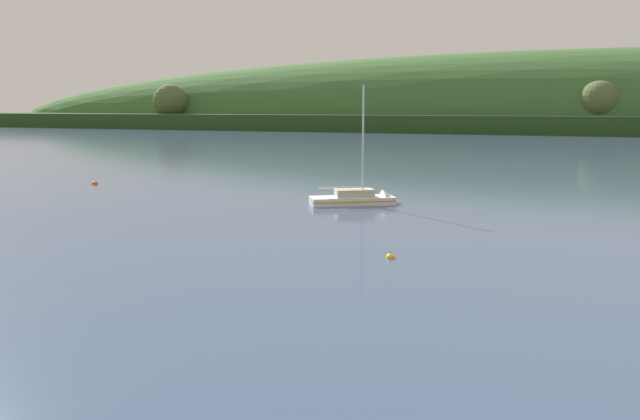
% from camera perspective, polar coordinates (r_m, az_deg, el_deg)
% --- Properties ---
extents(far_shoreline_hill, '(576.45, 70.76, 50.48)m').
position_cam_1_polar(far_shoreline_hill, '(221.38, 21.31, 6.48)').
color(far_shoreline_hill, '#27431B').
rests_on(far_shoreline_hill, ground).
extents(sailboat_far_left, '(7.41, 5.73, 10.27)m').
position_cam_1_polar(sailboat_far_left, '(51.36, 3.74, 0.68)').
color(sailboat_far_left, white).
rests_on(sailboat_far_left, ground).
extents(mooring_buoy_foreground, '(0.47, 0.47, 0.55)m').
position_cam_1_polar(mooring_buoy_foreground, '(33.27, 6.13, -4.17)').
color(mooring_buoy_foreground, yellow).
rests_on(mooring_buoy_foreground, ground).
extents(mooring_buoy_off_fishing_boat, '(0.63, 0.63, 0.71)m').
position_cam_1_polar(mooring_buoy_off_fishing_boat, '(68.15, -18.99, 2.13)').
color(mooring_buoy_off_fishing_boat, '#EA5B19').
rests_on(mooring_buoy_off_fishing_boat, ground).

